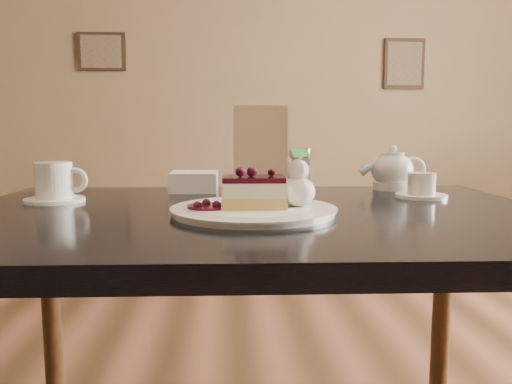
{
  "coord_description": "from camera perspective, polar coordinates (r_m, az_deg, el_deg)",
  "views": [
    {
      "loc": [
        -0.2,
        -0.58,
        0.89
      ],
      "look_at": [
        -0.14,
        0.26,
        0.78
      ],
      "focal_mm": 35.0,
      "sensor_mm": 36.0,
      "label": 1
    }
  ],
  "objects": [
    {
      "name": "menu_card",
      "position": [
        1.27,
        0.49,
        5.0
      ],
      "size": [
        0.14,
        0.03,
        0.21
      ],
      "primitive_type": "cube",
      "rotation": [
        0.0,
        0.0,
        -0.03
      ],
      "color": "#ECE4C4",
      "rests_on": "main_table"
    },
    {
      "name": "napkin_stack",
      "position": [
        1.27,
        -7.09,
        1.19
      ],
      "size": [
        0.12,
        0.12,
        0.05
      ],
      "primitive_type": "cube",
      "rotation": [
        0.0,
        0.0,
        -0.03
      ],
      "color": "white",
      "rests_on": "main_table"
    },
    {
      "name": "dessert_plate",
      "position": [
        0.92,
        -0.27,
        -2.16
      ],
      "size": [
        0.3,
        0.3,
        0.01
      ],
      "primitive_type": "cylinder",
      "color": "white",
      "rests_on": "main_table"
    },
    {
      "name": "whipped_cream",
      "position": [
        0.93,
        4.79,
        0.05
      ],
      "size": [
        0.07,
        0.07,
        0.06
      ],
      "color": "white",
      "rests_on": "dessert_plate"
    },
    {
      "name": "berry_sauce",
      "position": [
        0.92,
        -5.43,
        -1.68
      ],
      "size": [
        0.08,
        0.08,
        0.01
      ],
      "primitive_type": "cylinder",
      "color": "black",
      "rests_on": "dessert_plate"
    },
    {
      "name": "cheesecake_slice",
      "position": [
        0.92,
        -0.27,
        -0.02
      ],
      "size": [
        0.12,
        0.09,
        0.06
      ],
      "rotation": [
        0.0,
        0.0,
        -0.03
      ],
      "color": "#E4B863",
      "rests_on": "dessert_plate"
    },
    {
      "name": "sugar_shaker",
      "position": [
        1.29,
        5.11,
        2.69
      ],
      "size": [
        0.06,
        0.06,
        0.11
      ],
      "color": "white",
      "rests_on": "main_table"
    },
    {
      "name": "main_table",
      "position": [
        0.99,
        -0.36,
        -6.42
      ],
      "size": [
        1.19,
        0.81,
        0.73
      ],
      "rotation": [
        0.0,
        0.0,
        -0.03
      ],
      "color": "black",
      "rests_on": "ground"
    },
    {
      "name": "tea_set",
      "position": [
        1.31,
        15.86,
        1.94
      ],
      "size": [
        0.18,
        0.26,
        0.1
      ],
      "color": "white",
      "rests_on": "main_table"
    },
    {
      "name": "coffee_set",
      "position": [
        1.16,
        -21.97,
        0.84
      ],
      "size": [
        0.14,
        0.13,
        0.09
      ],
      "color": "white",
      "rests_on": "main_table"
    }
  ]
}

